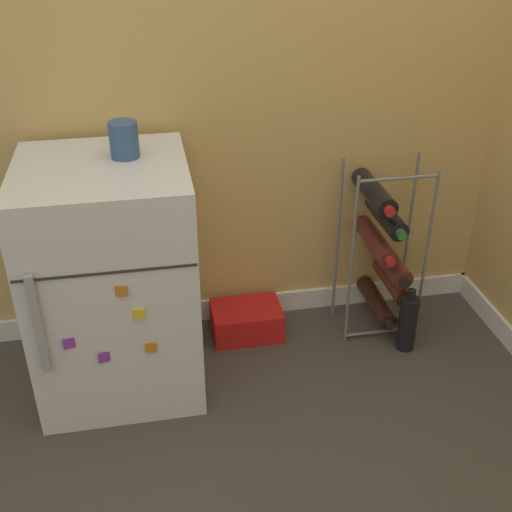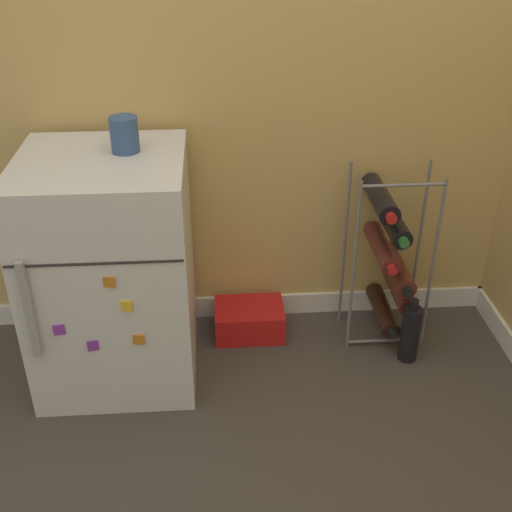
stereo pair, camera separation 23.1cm
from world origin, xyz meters
name	(u,v)px [view 1 (the left image)]	position (x,y,z in m)	size (l,w,h in m)	color
ground_plane	(278,427)	(0.00, 0.00, 0.00)	(14.00, 14.00, 0.00)	#423D38
wall_back	(239,1)	(0.00, 0.70, 1.24)	(6.97, 0.07, 2.50)	tan
mini_fridge	(114,280)	(-0.50, 0.37, 0.41)	(0.54, 0.56, 0.83)	silver
wine_rack	(383,249)	(0.52, 0.50, 0.35)	(0.31, 0.33, 0.70)	slate
soda_box	(246,320)	(-0.01, 0.53, 0.06)	(0.27, 0.20, 0.12)	red
fridge_top_cup	(124,140)	(-0.42, 0.43, 0.88)	(0.09, 0.09, 0.11)	#335184
loose_bottle_floor	(408,323)	(0.58, 0.33, 0.12)	(0.07, 0.07, 0.27)	black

